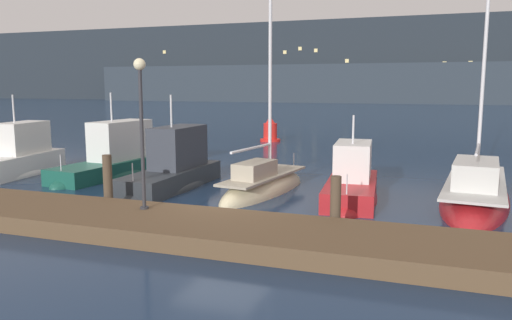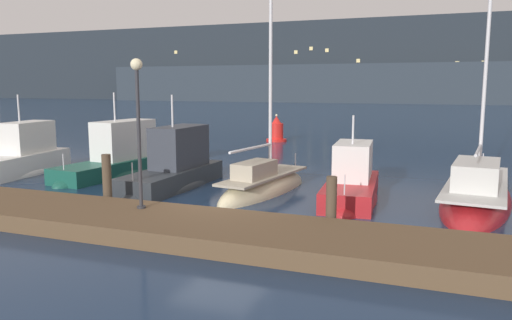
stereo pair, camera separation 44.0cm
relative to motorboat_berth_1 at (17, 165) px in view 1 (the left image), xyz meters
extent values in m
plane|color=#192D4C|center=(10.87, -3.16, -0.42)|extent=(400.00, 400.00, 0.00)
cube|color=brown|center=(10.87, -5.46, -0.20)|extent=(30.87, 2.80, 0.45)
cylinder|color=#4C3D2D|center=(7.35, -3.81, 0.44)|extent=(0.28, 0.28, 1.71)
cylinder|color=#4C3D2D|center=(14.40, -3.81, 0.32)|extent=(0.28, 0.28, 1.48)
ellipsoid|color=white|center=(0.01, -0.10, -0.42)|extent=(2.25, 5.52, 1.17)
cube|color=white|center=(0.01, -0.10, 0.02)|extent=(2.06, 4.97, 0.89)
cube|color=silver|center=(-0.05, 0.44, 1.15)|extent=(1.40, 2.47, 1.35)
cube|color=black|center=(-0.16, 1.50, 1.35)|extent=(1.04, 0.37, 0.60)
cylinder|color=silver|center=(0.00, 0.01, 2.41)|extent=(0.07, 0.07, 1.18)
ellipsoid|color=#195647|center=(3.91, 1.21, -0.42)|extent=(2.51, 6.70, 1.24)
cube|color=#195647|center=(3.91, 1.21, -0.10)|extent=(2.29, 6.03, 0.65)
cube|color=silver|center=(3.98, 1.86, 1.05)|extent=(1.54, 2.99, 1.65)
cube|color=black|center=(4.11, 3.16, 1.30)|extent=(1.13, 0.42, 0.73)
cylinder|color=silver|center=(3.92, 1.34, 2.49)|extent=(0.07, 0.07, 1.22)
cylinder|color=silver|center=(3.62, -1.53, 0.52)|extent=(0.04, 0.04, 0.60)
ellipsoid|color=#2D3338|center=(7.56, -0.22, -0.42)|extent=(1.89, 5.93, 1.21)
cube|color=#2D3338|center=(7.56, -0.22, -0.07)|extent=(1.74, 5.34, 0.70)
cube|color=#333842|center=(7.57, 0.37, 1.07)|extent=(1.26, 2.62, 1.57)
cube|color=black|center=(7.59, 1.55, 1.30)|extent=(1.08, 0.31, 0.70)
cylinder|color=silver|center=(7.56, -0.10, 2.45)|extent=(0.07, 0.07, 1.20)
cylinder|color=silver|center=(7.51, -2.69, 0.58)|extent=(0.04, 0.04, 0.60)
ellipsoid|color=beige|center=(11.11, 0.14, -0.42)|extent=(2.31, 5.84, 1.42)
cube|color=#A39984|center=(11.11, 0.14, 0.20)|extent=(1.94, 4.91, 0.08)
cube|color=#A39984|center=(11.00, -0.53, 0.52)|extent=(1.14, 1.93, 0.55)
cylinder|color=silver|center=(11.18, 0.59, 4.25)|extent=(0.12, 0.12, 8.10)
cylinder|color=silver|center=(10.97, -0.76, 1.29)|extent=(0.51, 2.71, 0.09)
cylinder|color=silver|center=(11.51, 2.73, 0.45)|extent=(0.04, 0.04, 0.50)
ellipsoid|color=red|center=(14.23, 0.10, -0.42)|extent=(2.16, 5.37, 1.17)
cube|color=red|center=(14.23, 0.10, -0.10)|extent=(1.98, 4.83, 0.64)
cube|color=silver|center=(14.19, 0.62, 0.84)|extent=(1.36, 2.40, 1.24)
cube|color=black|center=(14.10, 1.66, 1.03)|extent=(1.05, 0.33, 0.56)
cylinder|color=silver|center=(14.22, 0.20, 1.94)|extent=(0.07, 0.07, 0.95)
cylinder|color=silver|center=(14.41, -2.10, 0.52)|extent=(0.04, 0.04, 0.60)
ellipsoid|color=red|center=(18.16, 1.20, -0.42)|extent=(2.94, 8.39, 1.46)
cube|color=silver|center=(18.16, 1.20, 0.24)|extent=(2.47, 7.04, 0.08)
cube|color=silver|center=(18.05, 0.22, 0.68)|extent=(1.53, 2.74, 0.80)
cylinder|color=silver|center=(18.22, 1.85, 6.15)|extent=(0.12, 0.12, 11.80)
cylinder|color=silver|center=(18.07, 0.40, 1.42)|extent=(0.39, 2.90, 0.09)
cylinder|color=silver|center=(18.54, 4.96, 0.49)|extent=(0.04, 0.04, 0.50)
cylinder|color=red|center=(6.28, 16.01, -0.34)|extent=(1.40, 1.40, 0.16)
cylinder|color=red|center=(6.28, 16.01, 0.28)|extent=(0.93, 0.93, 1.08)
cone|color=red|center=(6.28, 16.01, 1.07)|extent=(0.65, 0.65, 0.50)
sphere|color=#F9EAB7|center=(6.28, 16.01, 1.37)|extent=(0.16, 0.16, 0.16)
cylinder|color=#2D2D33|center=(9.31, -4.90, 0.06)|extent=(0.24, 0.24, 0.06)
cylinder|color=#2D2D33|center=(9.31, -4.90, 1.95)|extent=(0.10, 0.10, 3.72)
sphere|color=#F9EAB7|center=(9.31, -4.90, 3.95)|extent=(0.32, 0.32, 0.32)
cube|color=#232B33|center=(10.87, 105.23, 8.81)|extent=(240.00, 16.00, 18.46)
cube|color=#2C363F|center=(10.91, 95.23, 3.74)|extent=(144.00, 10.00, 8.31)
cube|color=#F4DB8C|center=(23.86, 97.18, 7.95)|extent=(0.80, 0.10, 0.80)
cube|color=#F4DB8C|center=(-47.75, 97.18, 11.69)|extent=(0.80, 0.10, 0.80)
cube|color=#F4DB8C|center=(-48.42, 97.18, 0.73)|extent=(0.80, 0.10, 0.80)
cube|color=#F4DB8C|center=(-8.77, 97.18, 11.21)|extent=(0.80, 0.10, 0.80)
cube|color=#F4DB8C|center=(-1.65, 97.18, 8.78)|extent=(0.80, 0.10, 0.80)
cube|color=#F4DB8C|center=(18.83, 97.18, 7.92)|extent=(0.80, 0.10, 0.80)
cube|color=#F4DB8C|center=(-16.09, 97.18, 10.97)|extent=(0.80, 0.10, 0.80)
cube|color=#F4DB8C|center=(-3.68, 97.18, 4.27)|extent=(0.80, 0.10, 0.80)
cube|color=#F4DB8C|center=(16.08, 97.18, 4.70)|extent=(0.80, 0.10, 0.80)
cube|color=#F4DB8C|center=(-12.47, 97.18, 11.71)|extent=(0.80, 0.10, 0.80)
camera|label=1|loc=(16.64, -16.52, 3.40)|focal=35.00mm
camera|label=2|loc=(17.05, -16.37, 3.40)|focal=35.00mm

